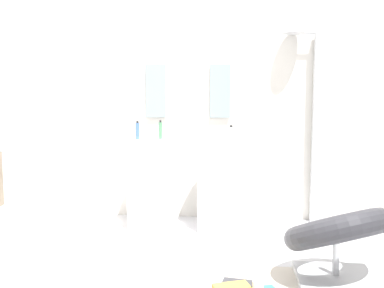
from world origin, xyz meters
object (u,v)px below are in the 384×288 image
object	(u,v)px
soap_bottle_white	(231,133)
soap_bottle_blue	(138,131)
coffee_mug	(258,287)
pedestal_sink_right	(218,180)
magazine_charcoal	(242,286)
pedestal_sink_left	(150,179)
lounge_chair	(337,237)
shower_column	(318,123)
soap_bottle_green	(161,130)

from	to	relation	value
soap_bottle_white	soap_bottle_blue	distance (m)	0.94
soap_bottle_blue	coffee_mug	bearing A→B (deg)	-49.60
pedestal_sink_right	soap_bottle_white	size ratio (longest dim) A/B	7.28
soap_bottle_blue	magazine_charcoal	bearing A→B (deg)	-50.90
pedestal_sink_left	soap_bottle_blue	distance (m)	0.54
coffee_mug	soap_bottle_blue	distance (m)	2.01
lounge_chair	soap_bottle_blue	xyz separation A→B (m)	(-1.72, 1.11, 0.67)
coffee_mug	magazine_charcoal	bearing A→B (deg)	146.55
soap_bottle_white	soap_bottle_blue	bearing A→B (deg)	-174.74
pedestal_sink_left	pedestal_sink_right	bearing A→B (deg)	0.00
coffee_mug	soap_bottle_blue	world-z (taller)	soap_bottle_blue
shower_column	soap_bottle_green	bearing A→B (deg)	-165.33
shower_column	soap_bottle_white	distance (m)	1.00
lounge_chair	soap_bottle_green	distance (m)	2.00
pedestal_sink_right	magazine_charcoal	bearing A→B (deg)	-81.03
coffee_mug	soap_bottle_green	bearing A→B (deg)	123.40
coffee_mug	soap_bottle_green	xyz separation A→B (m)	(-0.92, 1.39, 0.97)
lounge_chair	coffee_mug	bearing A→B (deg)	-157.37
coffee_mug	soap_bottle_white	bearing A→B (deg)	98.29
shower_column	coffee_mug	size ratio (longest dim) A/B	24.08
soap_bottle_green	soap_bottle_white	world-z (taller)	soap_bottle_green
pedestal_sink_left	shower_column	distance (m)	1.88
shower_column	magazine_charcoal	xyz separation A→B (m)	(-0.83, -1.75, -1.06)
soap_bottle_white	lounge_chair	bearing A→B (deg)	-56.76
soap_bottle_green	pedestal_sink_right	bearing A→B (deg)	9.44
pedestal_sink_left	soap_bottle_white	distance (m)	0.98
shower_column	magazine_charcoal	bearing A→B (deg)	-115.29
coffee_mug	soap_bottle_white	world-z (taller)	soap_bottle_white
pedestal_sink_right	soap_bottle_blue	xyz separation A→B (m)	(-0.81, -0.15, 0.51)
soap_bottle_white	soap_bottle_green	bearing A→B (deg)	-176.98
coffee_mug	soap_bottle_green	size ratio (longest dim) A/B	0.45
soap_bottle_green	soap_bottle_white	bearing A→B (deg)	3.02
magazine_charcoal	pedestal_sink_right	bearing A→B (deg)	107.98
magazine_charcoal	soap_bottle_white	world-z (taller)	soap_bottle_white
pedestal_sink_right	soap_bottle_blue	bearing A→B (deg)	-169.80
pedestal_sink_right	shower_column	distance (m)	1.24
magazine_charcoal	soap_bottle_white	xyz separation A→B (m)	(-0.10, 1.36, 0.98)
shower_column	coffee_mug	distance (m)	2.21
pedestal_sink_left	pedestal_sink_right	size ratio (longest dim) A/B	1.00
soap_bottle_white	soap_bottle_blue	xyz separation A→B (m)	(-0.94, -0.09, 0.02)
soap_bottle_green	soap_bottle_blue	distance (m)	0.23
shower_column	soap_bottle_blue	distance (m)	1.92
pedestal_sink_left	lounge_chair	distance (m)	2.06
pedestal_sink_left	coffee_mug	xyz separation A→B (m)	(1.05, -1.49, -0.46)
shower_column	soap_bottle_blue	bearing A→B (deg)	-165.63
pedestal_sink_left	shower_column	bearing A→B (deg)	10.60
coffee_mug	soap_bottle_blue	size ratio (longest dim) A/B	0.46
pedestal_sink_right	shower_column	size ratio (longest dim) A/B	0.51
pedestal_sink_left	coffee_mug	bearing A→B (deg)	-54.77
coffee_mug	soap_bottle_blue	xyz separation A→B (m)	(-1.14, 1.34, 0.97)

